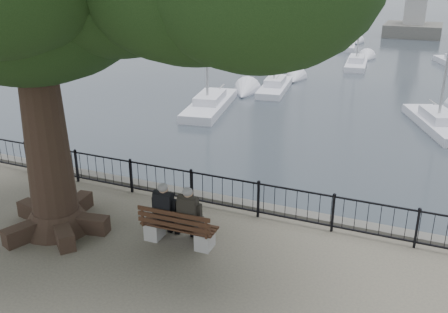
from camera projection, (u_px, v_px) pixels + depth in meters
The scene contains 13 objects.
harbor at pixel (231, 218), 14.50m from camera, with size 260.00×260.00×1.20m.
railing at pixel (224, 192), 13.69m from camera, with size 22.06×0.06×1.00m.
bench at pixel (178, 231), 12.11m from camera, with size 1.90×0.63×1.00m.
person_left at pixel (167, 213), 12.18m from camera, with size 0.47×0.79×1.58m.
person_right at pixel (191, 217), 11.96m from camera, with size 0.47×0.79×1.58m.
lion_monument at pixel (415, 16), 53.40m from camera, with size 5.82×5.82×8.63m.
sailboat_a at pixel (210, 103), 27.03m from camera, with size 2.74×6.36×12.29m.
sailboat_b at pixel (275, 85), 30.99m from camera, with size 2.13×5.40×10.98m.
sailboat_c at pixel (438, 121), 23.92m from camera, with size 3.60×5.86×11.70m.
sailboat_e at pixel (242, 47), 44.78m from camera, with size 3.14×5.81×13.46m.
sailboat_f at pixel (357, 62), 38.17m from camera, with size 1.97×5.40×11.48m.
sailboat_h at pixel (347, 44), 46.60m from camera, with size 2.18×5.29×11.38m.
sailboat_i at pixel (306, 47), 45.34m from camera, with size 2.22×5.52×10.62m.
Camera 1 is at (4.87, -8.91, 6.42)m, focal length 40.00 mm.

